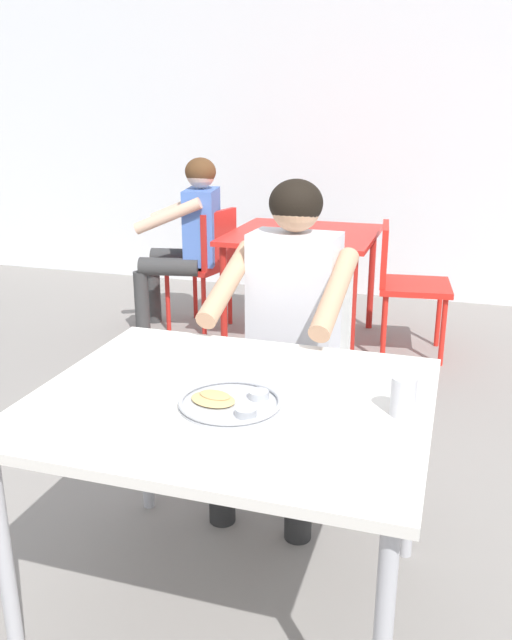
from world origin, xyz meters
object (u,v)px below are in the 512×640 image
at_px(chair_red_right, 403,278).
at_px(chair_foreground, 301,357).
at_px(table_foreground, 231,418).
at_px(drinking_cup, 403,395).
at_px(thali_tray, 230,402).
at_px(patron_background, 189,230).
at_px(diner_foreground, 287,316).
at_px(table_background_red, 303,245).
at_px(chair_red_left, 207,259).

bearing_deg(chair_red_right, chair_foreground, -100.60).
distance_m(table_foreground, drinking_cup, 0.49).
bearing_deg(thali_tray, patron_background, 115.28).
distance_m(table_foreground, chair_red_right, 2.46).
bearing_deg(diner_foreground, table_foreground, -88.20).
xyz_separation_m(drinking_cup, chair_foreground, (-0.49, 0.90, -0.29)).
distance_m(chair_foreground, table_background_red, 1.61).
distance_m(thali_tray, table_background_red, 2.57).
height_order(table_foreground, chair_red_left, chair_red_left).
xyz_separation_m(thali_tray, chair_red_left, (-1.09, 2.59, -0.23)).
bearing_deg(diner_foreground, table_background_red, 101.50).
relative_size(drinking_cup, patron_background, 0.09).
distance_m(table_background_red, patron_background, 0.79).
xyz_separation_m(table_foreground, diner_foreground, (-0.02, 0.71, 0.09)).
bearing_deg(drinking_cup, patron_background, 124.07).
relative_size(table_foreground, diner_foreground, 0.89).
bearing_deg(table_background_red, drinking_cup, -70.73).
bearing_deg(table_foreground, chair_foreground, 90.89).
xyz_separation_m(thali_tray, chair_foreground, (-0.03, 0.99, -0.24)).
bearing_deg(diner_foreground, thali_tray, -86.94).
distance_m(diner_foreground, patron_background, 2.10).
xyz_separation_m(chair_foreground, chair_red_left, (-1.05, 1.60, 0.01)).
bearing_deg(table_background_red, diner_foreground, -78.50).
xyz_separation_m(thali_tray, chair_red_right, (0.25, 2.50, -0.25)).
bearing_deg(thali_tray, chair_foreground, 91.92).
bearing_deg(chair_foreground, diner_foreground, -92.16).
bearing_deg(diner_foreground, patron_background, 123.30).
height_order(drinking_cup, patron_background, patron_background).
height_order(table_foreground, table_background_red, table_background_red).
bearing_deg(chair_red_left, drinking_cup, -58.30).
bearing_deg(chair_red_left, chair_foreground, -56.62).
bearing_deg(patron_background, table_background_red, 1.25).
relative_size(table_foreground, chair_red_left, 1.33).
bearing_deg(drinking_cup, chair_red_left, 121.70).
height_order(thali_tray, chair_foreground, chair_foreground).
height_order(table_background_red, chair_red_left, chair_red_left).
relative_size(thali_tray, drinking_cup, 2.66).
bearing_deg(chair_red_right, drinking_cup, -85.09).
relative_size(table_background_red, patron_background, 0.78).
xyz_separation_m(drinking_cup, diner_foreground, (-0.50, 0.69, -0.04)).
relative_size(thali_tray, chair_red_right, 0.35).
height_order(chair_foreground, chair_red_left, chair_foreground).
bearing_deg(chair_foreground, chair_red_left, 123.38).
height_order(diner_foreground, table_background_red, diner_foreground).
relative_size(table_foreground, drinking_cup, 10.38).
bearing_deg(thali_tray, table_foreground, 107.59).
bearing_deg(thali_tray, diner_foreground, 93.06).
height_order(drinking_cup, diner_foreground, diner_foreground).
height_order(chair_red_right, patron_background, patron_background).
relative_size(thali_tray, diner_foreground, 0.23).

